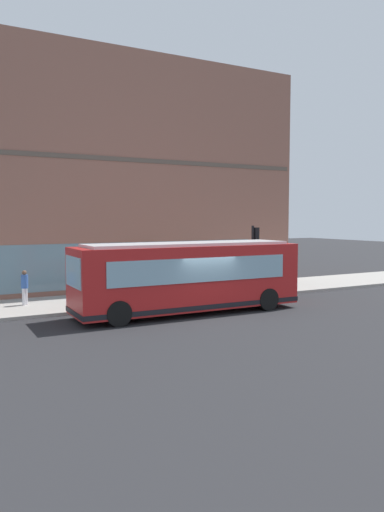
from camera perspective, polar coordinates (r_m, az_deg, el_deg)
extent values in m
plane|color=#262628|center=(21.14, 1.20, -6.83)|extent=(120.00, 120.00, 0.00)
cube|color=#9E9991|center=(25.48, -4.33, -4.74)|extent=(4.69, 40.00, 0.15)
cube|color=#8C5B4C|center=(30.25, -8.64, 9.08)|extent=(6.09, 21.26, 13.21)
cube|color=brown|center=(27.63, -6.58, 10.92)|extent=(0.36, 20.84, 0.24)
cube|color=slate|center=(27.47, -6.40, -0.88)|extent=(0.12, 14.88, 2.40)
cube|color=red|center=(21.37, -0.42, -2.37)|extent=(2.59, 10.02, 2.70)
cube|color=silver|center=(21.25, -0.42, 1.41)|extent=(2.20, 9.02, 0.12)
cube|color=#8CB2C6|center=(19.53, -13.49, -1.81)|extent=(2.20, 0.10, 1.20)
cube|color=#8CB2C6|center=(22.45, -1.92, -1.01)|extent=(0.13, 8.20, 1.00)
cube|color=#8CB2C6|center=(20.21, 1.25, -1.62)|extent=(0.13, 8.20, 1.00)
cube|color=black|center=(21.54, -0.42, -5.46)|extent=(2.63, 10.06, 0.20)
cylinder|color=black|center=(21.22, -10.57, -5.50)|extent=(0.31, 1.00, 1.00)
cylinder|color=black|center=(19.07, -8.49, -6.59)|extent=(0.31, 1.00, 1.00)
cylinder|color=black|center=(24.21, 5.48, -4.21)|extent=(0.31, 1.00, 1.00)
cylinder|color=black|center=(22.36, 8.74, -4.96)|extent=(0.31, 1.00, 1.00)
cylinder|color=black|center=(26.00, 7.01, -0.43)|extent=(0.14, 0.14, 3.58)
cube|color=black|center=(26.04, 7.38, 2.30)|extent=(0.32, 0.24, 0.90)
sphere|color=red|center=(26.10, 7.61, 2.92)|extent=(0.20, 0.20, 0.20)
sphere|color=yellow|center=(26.11, 7.61, 2.31)|extent=(0.20, 0.20, 0.20)
sphere|color=green|center=(26.12, 7.60, 1.70)|extent=(0.20, 0.20, 0.20)
cylinder|color=gold|center=(25.32, -4.32, -4.00)|extent=(0.24, 0.24, 0.55)
sphere|color=gold|center=(25.27, -4.32, -3.20)|extent=(0.22, 0.22, 0.22)
cylinder|color=gold|center=(25.38, -3.97, -3.86)|extent=(0.10, 0.12, 0.10)
cylinder|color=gold|center=(25.46, -4.48, -3.83)|extent=(0.12, 0.10, 0.10)
cylinder|color=silver|center=(23.96, -18.63, -4.43)|extent=(0.14, 0.14, 0.77)
cylinder|color=silver|center=(23.81, -18.87, -4.49)|extent=(0.14, 0.14, 0.77)
cylinder|color=#3359A5|center=(23.79, -18.79, -2.81)|extent=(0.32, 0.32, 0.61)
sphere|color=brown|center=(23.75, -18.82, -1.83)|extent=(0.21, 0.21, 0.21)
cylinder|color=black|center=(24.57, -7.85, -3.90)|extent=(0.14, 0.14, 0.87)
cylinder|color=black|center=(24.48, -8.22, -3.93)|extent=(0.14, 0.14, 0.87)
cylinder|color=black|center=(24.42, -8.05, -2.10)|extent=(0.32, 0.32, 0.69)
sphere|color=tan|center=(24.38, -8.07, -1.01)|extent=(0.24, 0.24, 0.24)
cylinder|color=#3F8C4C|center=(23.57, -5.21, -4.26)|extent=(0.14, 0.14, 0.85)
cylinder|color=#3F8C4C|center=(23.63, -4.80, -4.23)|extent=(0.14, 0.14, 0.85)
cylinder|color=#8C3F8C|center=(23.50, -5.02, -2.41)|extent=(0.32, 0.32, 0.67)
sphere|color=brown|center=(23.45, -5.03, -1.31)|extent=(0.23, 0.23, 0.23)
cube|color=#197233|center=(26.29, -1.81, -3.28)|extent=(0.44, 0.40, 0.90)
cube|color=#8CB2C6|center=(26.36, -1.41, -2.87)|extent=(0.35, 0.03, 0.30)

